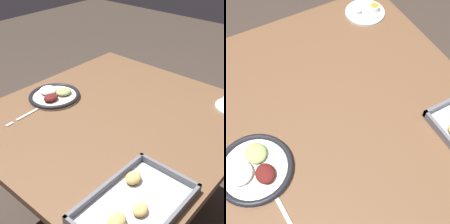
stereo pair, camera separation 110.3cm
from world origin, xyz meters
TOP-DOWN VIEW (x-y plane):
  - ground_plane at (0.00, 0.00)m, footprint 8.00×8.00m
  - dining_table at (0.00, 0.00)m, footprint 1.11×1.05m
  - dinner_plate at (0.07, -0.33)m, footprint 0.25×0.25m
  - fork at (0.25, -0.30)m, footprint 0.21×0.03m
  - saucer_plate at (-0.41, 0.37)m, footprint 0.18×0.18m

SIDE VIEW (x-z plane):
  - ground_plane at x=0.00m, z-range 0.00..0.00m
  - dining_table at x=0.00m, z-range 0.26..0.96m
  - fork at x=0.25m, z-range 0.70..0.71m
  - saucer_plate at x=-0.41m, z-range 0.69..0.73m
  - dinner_plate at x=0.07m, z-range 0.69..0.74m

